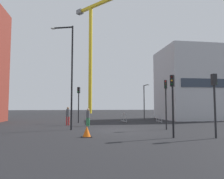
# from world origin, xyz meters

# --- Properties ---
(ground) EXTENTS (160.00, 160.00, 0.00)m
(ground) POSITION_xyz_m (0.00, 0.00, 0.00)
(ground) COLOR black
(office_block) EXTENTS (9.49, 7.84, 10.10)m
(office_block) POSITION_xyz_m (13.18, 11.83, 5.05)
(office_block) COLOR #B7B7BC
(office_block) RESTS_ON ground
(construction_crane) EXTENTS (10.01, 11.19, 28.18)m
(construction_crane) POSITION_xyz_m (-0.66, 37.07, 17.63)
(construction_crane) COLOR yellow
(construction_crane) RESTS_ON ground
(streetlamp_tall) EXTENTS (1.93, 0.69, 8.61)m
(streetlamp_tall) POSITION_xyz_m (-4.00, 1.03, 5.01)
(streetlamp_tall) COLOR black
(streetlamp_tall) RESTS_ON ground
(streetlamp_short) EXTENTS (0.44, 2.13, 5.02)m
(streetlamp_short) POSITION_xyz_m (6.27, 13.55, 3.15)
(streetlamp_short) COLOR #2D2D30
(streetlamp_short) RESTS_ON ground
(traffic_light_crosswalk) EXTENTS (0.33, 0.39, 4.07)m
(traffic_light_crosswalk) POSITION_xyz_m (3.90, 0.07, 2.73)
(traffic_light_crosswalk) COLOR #232326
(traffic_light_crosswalk) RESTS_ON ground
(traffic_light_corner) EXTENTS (0.37, 0.25, 3.89)m
(traffic_light_corner) POSITION_xyz_m (5.00, -4.78, 2.62)
(traffic_light_corner) COLOR #232326
(traffic_light_corner) RESTS_ON ground
(traffic_light_near) EXTENTS (0.36, 0.38, 3.83)m
(traffic_light_near) POSITION_xyz_m (2.54, -4.26, 2.58)
(traffic_light_near) COLOR black
(traffic_light_near) RESTS_ON ground
(traffic_light_far) EXTENTS (0.34, 0.39, 4.07)m
(traffic_light_far) POSITION_xyz_m (-3.31, 7.88, 2.73)
(traffic_light_far) COLOR black
(traffic_light_far) RESTS_ON ground
(pedestrian_walking) EXTENTS (0.34, 0.34, 1.82)m
(pedestrian_walking) POSITION_xyz_m (-4.31, 4.95, 1.07)
(pedestrian_walking) COLOR red
(pedestrian_walking) RESTS_ON ground
(pedestrian_waiting) EXTENTS (0.34, 0.34, 1.70)m
(pedestrian_waiting) POSITION_xyz_m (-2.35, 3.86, 0.99)
(pedestrian_waiting) COLOR #2D844C
(pedestrian_waiting) RESTS_ON ground
(safety_barrier_rear) EXTENTS (0.12, 2.08, 1.08)m
(safety_barrier_rear) POSITION_xyz_m (6.22, 7.83, 0.56)
(safety_barrier_rear) COLOR #B2B5BA
(safety_barrier_rear) RESTS_ON ground
(safety_barrier_mid_span) EXTENTS (0.34, 2.26, 1.08)m
(safety_barrier_mid_span) POSITION_xyz_m (2.04, 8.44, 0.56)
(safety_barrier_mid_span) COLOR #9EA0A5
(safety_barrier_mid_span) RESTS_ON ground
(traffic_cone_on_verge) EXTENTS (0.67, 0.67, 0.68)m
(traffic_cone_on_verge) POSITION_xyz_m (-2.65, -3.15, 0.32)
(traffic_cone_on_verge) COLOR black
(traffic_cone_on_verge) RESTS_ON ground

